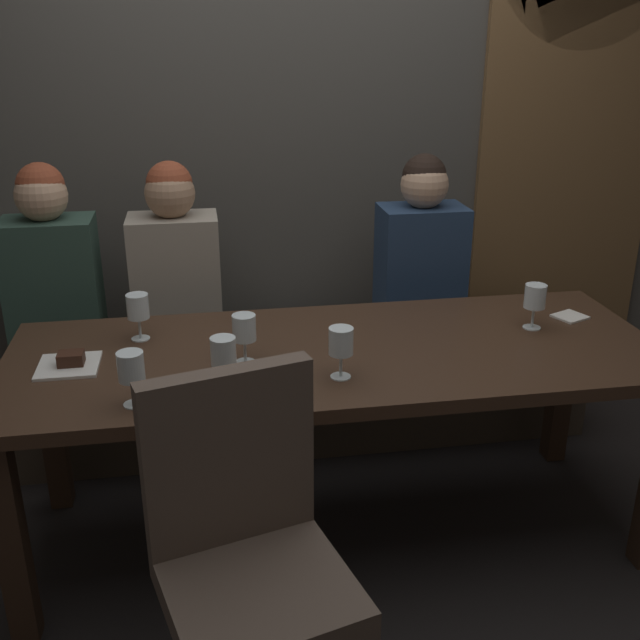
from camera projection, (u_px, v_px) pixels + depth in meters
ground at (336, 530)px, 2.76m from camera, size 9.00×9.00×0.00m
back_wall_tiled at (288, 87)px, 3.33m from camera, size 6.00×0.12×3.00m
arched_door at (571, 114)px, 3.52m from camera, size 0.90×0.05×2.55m
dining_table at (337, 372)px, 2.52m from camera, size 2.20×0.84×0.74m
banquette_bench at (307, 391)px, 3.32m from camera, size 2.50×0.44×0.45m
chair_near_side at (246, 541)px, 1.83m from camera, size 0.54×0.54×0.98m
diner_redhead at (52, 272)px, 2.95m from camera, size 0.36×0.24×0.82m
diner_bearded at (175, 266)px, 3.04m from camera, size 0.36×0.24×0.81m
diner_far_end at (421, 255)px, 3.18m from camera, size 0.36×0.24×0.82m
wine_glass_far_right at (535, 299)px, 2.62m from camera, size 0.08×0.08×0.16m
wine_glass_near_right at (341, 343)px, 2.24m from camera, size 0.08×0.08×0.16m
wine_glass_far_left at (223, 354)px, 2.17m from camera, size 0.08×0.08×0.16m
wine_glass_center_back at (131, 369)px, 2.08m from camera, size 0.08×0.08×0.16m
wine_glass_end_right at (138, 308)px, 2.52m from camera, size 0.08×0.08×0.16m
wine_glass_end_left at (244, 329)px, 2.34m from camera, size 0.08×0.08×0.16m
dessert_plate at (70, 363)px, 2.35m from camera, size 0.19×0.19×0.05m
folded_napkin at (570, 317)px, 2.76m from camera, size 0.14×0.14×0.01m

